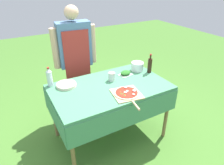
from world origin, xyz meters
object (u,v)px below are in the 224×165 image
herb_container (126,73)px  plate_stack (66,85)px  sauce_jar (112,77)px  pizza_on_peel (127,94)px  person_cook (75,55)px  prep_table (110,92)px  oil_bottle (150,65)px  mixing_tub (137,66)px  water_bottle (49,77)px

herb_container → plate_stack: 0.81m
plate_stack → sauce_jar: sauce_jar is taller
pizza_on_peel → person_cook: bearing=112.3°
prep_table → herb_container: 0.39m
pizza_on_peel → oil_bottle: 0.69m
plate_stack → sauce_jar: 0.58m
pizza_on_peel → oil_bottle: bearing=39.7°
person_cook → prep_table: bearing=107.0°
herb_container → mixing_tub: size_ratio=1.19×
person_cook → oil_bottle: person_cook is taller
prep_table → oil_bottle: (0.67, 0.07, 0.20)m
sauce_jar → herb_container: bearing=11.6°
person_cook → mixing_tub: bearing=147.9°
pizza_on_peel → herb_container: 0.51m
plate_stack → pizza_on_peel: bearing=-44.4°
person_cook → mixing_tub: 0.91m
prep_table → mixing_tub: 0.61m
herb_container → mixing_tub: 0.23m
person_cook → water_bottle: 0.62m
herb_container → sauce_jar: sauce_jar is taller
oil_bottle → prep_table: bearing=-174.0°
plate_stack → water_bottle: bearing=146.6°
person_cook → herb_container: bearing=135.3°
water_bottle → mixing_tub: bearing=-7.6°
water_bottle → herb_container: bearing=-11.7°
person_cook → water_bottle: person_cook is taller
prep_table → oil_bottle: bearing=6.0°
prep_table → water_bottle: (-0.64, 0.37, 0.21)m
plate_stack → oil_bottle: bearing=-9.4°
prep_table → herb_container: herb_container is taller
water_bottle → plate_stack: bearing=-33.4°
pizza_on_peel → herb_container: bearing=68.7°
pizza_on_peel → oil_bottle: oil_bottle is taller
mixing_tub → plate_stack: 1.03m
prep_table → mixing_tub: size_ratio=8.33×
person_cook → plate_stack: person_cook is taller
prep_table → mixing_tub: bearing=20.3°
oil_bottle → water_bottle: bearing=167.2°
oil_bottle → herb_container: oil_bottle is taller
prep_table → pizza_on_peel: (0.07, -0.27, 0.10)m
prep_table → sauce_jar: sauce_jar is taller
person_cook → mixing_tub: person_cook is taller
water_bottle → plate_stack: water_bottle is taller
plate_stack → sauce_jar: (0.56, -0.14, 0.03)m
pizza_on_peel → plate_stack: pizza_on_peel is taller
prep_table → plate_stack: plate_stack is taller
prep_table → mixing_tub: (0.56, 0.21, 0.15)m
mixing_tub → herb_container: bearing=-169.6°
prep_table → pizza_on_peel: bearing=-75.2°
pizza_on_peel → water_bottle: water_bottle is taller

